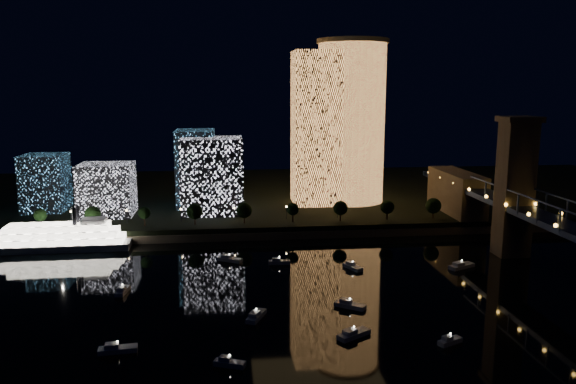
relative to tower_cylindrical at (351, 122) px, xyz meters
name	(u,v)px	position (x,y,z in m)	size (l,w,h in m)	color
ground	(369,318)	(-23.15, -129.82, -43.69)	(520.00, 520.00, 0.00)	black
far_bank	(296,195)	(-23.15, 30.18, -41.19)	(420.00, 160.00, 5.00)	black
seawall	(319,233)	(-23.15, -47.82, -42.19)	(420.00, 6.00, 3.00)	#6B5E4C
tower_cylindrical	(351,122)	(0.00, 0.00, 0.00)	(34.00, 34.00, 77.13)	#FFA251
tower_rectangular	(317,129)	(-17.19, -3.19, -2.96)	(22.46, 22.46, 71.47)	#FFA251
midrise_blocks	(160,177)	(-89.65, -12.39, -23.46)	(97.63, 38.30, 35.53)	white
riverboat	(52,238)	(-125.34, -54.68, -39.38)	(56.00, 12.77, 16.80)	silver
motorboats	(298,296)	(-40.12, -113.96, -42.88)	(116.32, 81.32, 2.78)	silver
esplanade_trees	(258,210)	(-47.51, -41.82, -33.22)	(165.89, 6.67, 8.83)	black
street_lamps	(234,211)	(-57.15, -35.82, -34.67)	(132.70, 0.70, 5.65)	black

